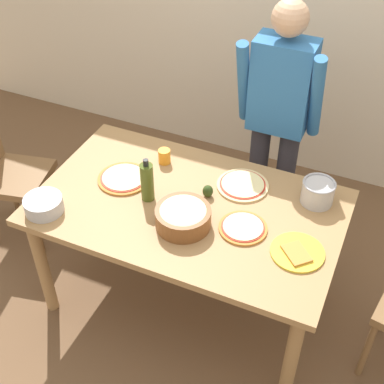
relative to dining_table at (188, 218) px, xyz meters
The scene contains 14 objects.
ground 0.67m from the dining_table, ahead, with size 8.00×8.00×0.00m, color brown.
dining_table is the anchor object (origin of this frame).
person_cook 0.84m from the dining_table, 72.36° to the left, with size 0.49×0.25×1.62m.
chair_wooden_left 1.33m from the dining_table, behind, with size 0.48×0.48×0.95m.
pizza_raw_on_board 0.35m from the dining_table, 50.94° to the left, with size 0.28×0.28×0.02m.
pizza_cooked_on_tray 0.43m from the dining_table, behind, with size 0.29×0.29×0.02m.
pizza_second_cooked 0.34m from the dining_table, ahead, with size 0.24×0.24×0.02m.
plate_with_slice 0.63m from the dining_table, ahead, with size 0.26×0.26×0.02m.
popcorn_bowl 0.21m from the dining_table, 75.32° to the right, with size 0.28×0.28×0.11m.
mixing_bowl_steel 0.75m from the dining_table, 152.80° to the right, with size 0.20×0.20×0.08m.
olive_oil_bottle 0.30m from the dining_table, behind, with size 0.07×0.07×0.26m.
steel_pot 0.69m from the dining_table, 26.24° to the left, with size 0.17×0.17×0.13m.
cup_orange 0.41m from the dining_table, 134.42° to the left, with size 0.07×0.07×0.09m, color orange.
avocado 0.18m from the dining_table, 57.98° to the left, with size 0.06×0.06×0.07m, color #2D4219.
Camera 1 is at (0.86, -1.89, 2.64)m, focal length 50.08 mm.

